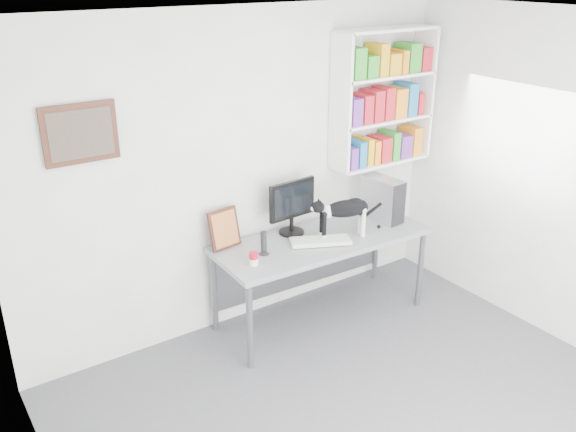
{
  "coord_description": "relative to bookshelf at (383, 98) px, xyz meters",
  "views": [
    {
      "loc": [
        -2.41,
        -2.22,
        3.0
      ],
      "look_at": [
        0.13,
        1.53,
        1.1
      ],
      "focal_mm": 38.0,
      "sensor_mm": 36.0,
      "label": 1
    }
  ],
  "objects": [
    {
      "name": "keyboard",
      "position": [
        -0.96,
        -0.36,
        -1.04
      ],
      "size": [
        0.54,
        0.39,
        0.04
      ],
      "primitive_type": "cube",
      "rotation": [
        0.0,
        0.0,
        -0.44
      ],
      "color": "silver",
      "rests_on": "desk"
    },
    {
      "name": "monitor",
      "position": [
        -1.05,
        -0.05,
        -0.81
      ],
      "size": [
        0.48,
        0.25,
        0.49
      ],
      "primitive_type": "cube",
      "rotation": [
        0.0,
        0.0,
        0.07
      ],
      "color": "black",
      "rests_on": "desk"
    },
    {
      "name": "bookshelf",
      "position": [
        0.0,
        0.0,
        0.0
      ],
      "size": [
        1.03,
        0.28,
        1.24
      ],
      "primitive_type": "cube",
      "color": "white",
      "rests_on": "room"
    },
    {
      "name": "desk",
      "position": [
        -0.89,
        -0.28,
        -1.45
      ],
      "size": [
        1.93,
        0.81,
        0.79
      ],
      "primitive_type": "cube",
      "rotation": [
        0.0,
        0.0,
        -0.03
      ],
      "color": "gray",
      "rests_on": "room"
    },
    {
      "name": "pc_tower",
      "position": [
        -0.18,
        -0.26,
        -0.86
      ],
      "size": [
        0.21,
        0.41,
        0.4
      ],
      "primitive_type": "cube",
      "rotation": [
        0.0,
        0.0,
        0.08
      ],
      "color": "silver",
      "rests_on": "desk"
    },
    {
      "name": "wall_art",
      "position": [
        -2.7,
        0.12,
        0.05
      ],
      "size": [
        0.52,
        0.04,
        0.42
      ],
      "primitive_type": "cube",
      "color": "#4D2618",
      "rests_on": "room"
    },
    {
      "name": "cat",
      "position": [
        -0.72,
        -0.38,
        -0.88
      ],
      "size": [
        0.6,
        0.33,
        0.36
      ],
      "primitive_type": null,
      "rotation": [
        0.0,
        0.0,
        -0.32
      ],
      "color": "black",
      "rests_on": "desk"
    },
    {
      "name": "room",
      "position": [
        -1.4,
        -1.85,
        -0.5
      ],
      "size": [
        4.01,
        4.01,
        2.7
      ],
      "color": "#4B4B4F",
      "rests_on": "ground"
    },
    {
      "name": "leaning_print",
      "position": [
        -1.67,
        0.03,
        -0.89
      ],
      "size": [
        0.29,
        0.15,
        0.35
      ],
      "primitive_type": "cube",
      "rotation": [
        0.0,
        0.0,
        0.13
      ],
      "color": "#4D2618",
      "rests_on": "desk"
    },
    {
      "name": "speaker",
      "position": [
        -1.47,
        -0.27,
        -0.95
      ],
      "size": [
        0.12,
        0.12,
        0.21
      ],
      "primitive_type": "cylinder",
      "rotation": [
        0.0,
        0.0,
        -0.44
      ],
      "color": "black",
      "rests_on": "desk"
    },
    {
      "name": "soup_can",
      "position": [
        -1.64,
        -0.38,
        -1.01
      ],
      "size": [
        0.07,
        0.07,
        0.11
      ],
      "primitive_type": "cylinder",
      "rotation": [
        0.0,
        0.0,
        -0.01
      ],
      "color": "#B60F21",
      "rests_on": "desk"
    }
  ]
}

